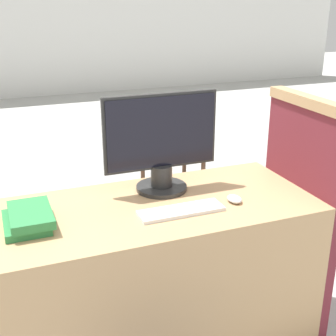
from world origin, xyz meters
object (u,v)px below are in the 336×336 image
Objects in this scene: monitor at (161,145)px; mouse at (234,199)px; book_stack at (29,218)px; keyboard at (181,211)px; far_chair at (169,142)px.

monitor is 6.36× the size of mouse.
book_stack is at bearing -165.99° from monitor.
mouse is 0.33× the size of book_stack.
keyboard is 0.63m from book_stack.
monitor is 0.42m from mouse.
monitor reaches higher than book_stack.
keyboard is 1.41× the size of book_stack.
book_stack is at bearing -118.30° from far_chair.
far_chair reaches higher than book_stack.
monitor reaches higher than mouse.
book_stack is (-0.89, 0.10, 0.02)m from mouse.
mouse is at bearing -6.24° from book_stack.
far_chair is (1.24, 1.60, -0.29)m from book_stack.
keyboard is at bearing -100.39° from far_chair.
keyboard is 1.84m from far_chair.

